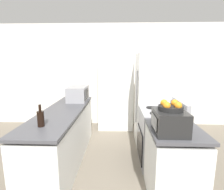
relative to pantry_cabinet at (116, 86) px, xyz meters
The scene contains 10 objects.
wall_back 0.39m from the pantry_cabinet, 99.74° to the left, with size 7.00×0.06×2.60m.
counter_left 1.90m from the pantry_cabinet, 117.79° to the right, with size 0.60×2.21×0.89m.
counter_right 2.51m from the pantry_cabinet, 72.57° to the right, with size 0.60×0.75×0.89m.
pantry_cabinet is the anchor object (origin of this frame).
stove 1.84m from the pantry_cabinet, 64.48° to the right, with size 0.66×0.71×1.05m.
refrigerator 1.14m from the pantry_cabinet, 45.21° to the right, with size 0.76×0.75×1.81m.
microwave 1.15m from the pantry_cabinet, 130.00° to the right, with size 0.36×0.54×0.28m.
wine_bottle 2.46m from the pantry_cabinet, 110.49° to the right, with size 0.08×0.08×0.27m.
toaster_oven 2.51m from the pantry_cabinet, 75.70° to the right, with size 0.34×0.40×0.25m.
fruit_bowl 2.50m from the pantry_cabinet, 75.50° to the right, with size 0.26×0.26×0.11m.
Camera 1 is at (0.11, -1.47, 1.65)m, focal length 28.00 mm.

